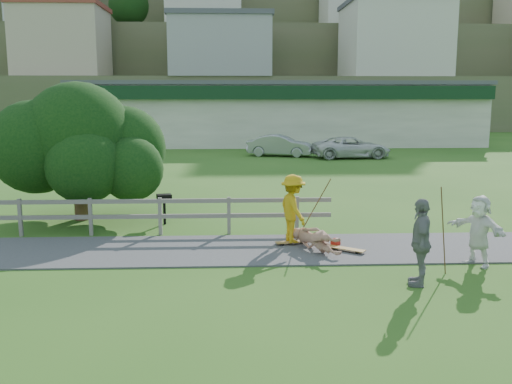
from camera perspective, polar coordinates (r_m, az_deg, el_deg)
ground at (r=13.62m, az=-2.72°, el=-7.55°), size 260.00×260.00×0.00m
path at (r=15.06m, az=-2.72°, el=-5.79°), size 34.00×3.00×0.04m
fence at (r=17.29m, az=-18.23°, el=-1.85°), size 15.05×0.10×1.10m
strip_mall at (r=48.14m, az=2.11°, el=7.96°), size 32.50×10.75×5.10m
hillside at (r=104.84m, az=-2.73°, el=15.37°), size 220.00×67.00×47.50m
skater_rider at (r=15.36m, az=3.72°, el=-2.03°), size 1.01×1.34×1.84m
skater_fallen at (r=14.90m, az=5.94°, el=-4.76°), size 1.80×1.26×0.66m
spectator_b at (r=12.64m, az=16.14°, el=-4.84°), size 0.76×1.20×1.89m
spectator_d at (r=14.56m, az=21.40°, el=-3.62°), size 1.21×1.63×1.71m
car_silver at (r=37.98m, az=2.42°, el=4.67°), size 4.57×2.60×1.42m
car_white at (r=37.27m, az=9.52°, el=4.42°), size 5.17×2.76×1.38m
tree at (r=19.25m, az=-17.24°, el=3.24°), size 5.63×5.63×4.03m
bbq at (r=18.15m, az=-9.14°, el=-1.73°), size 0.52×0.44×0.96m
longboard_rider at (r=15.55m, az=3.69°, el=-5.17°), size 0.98×0.44×0.11m
longboard_fallen at (r=15.02m, az=9.01°, el=-5.80°), size 0.95×0.78×0.11m
helmet at (r=15.38m, az=7.95°, el=-5.07°), size 0.28×0.28×0.28m
pole_rider at (r=15.80m, az=5.73°, el=-1.42°), size 0.03×0.03×2.01m
pole_spec_left at (r=13.58m, az=18.22°, el=-3.67°), size 0.03×0.03×2.03m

